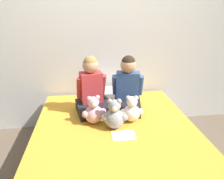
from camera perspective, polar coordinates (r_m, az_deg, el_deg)
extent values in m
plane|color=brown|center=(2.15, 1.59, -23.68)|extent=(14.00, 14.00, 0.00)
cube|color=silver|center=(2.57, -1.91, 15.63)|extent=(8.00, 0.06, 2.50)
cube|color=brown|center=(2.07, 1.62, -21.53)|extent=(1.56, 1.99, 0.22)
cube|color=silver|center=(1.92, 1.69, -16.66)|extent=(1.53, 1.95, 0.23)
cube|color=gold|center=(1.84, 1.74, -13.52)|extent=(1.54, 1.97, 0.03)
cube|color=black|center=(2.19, -5.42, -5.18)|extent=(0.39, 0.40, 0.11)
cube|color=#B23338|center=(2.15, -5.94, 0.66)|extent=(0.25, 0.20, 0.33)
sphere|color=tan|center=(2.07, -6.20, 6.84)|extent=(0.16, 0.16, 0.16)
sphere|color=#A37A42|center=(2.07, -6.23, 7.61)|extent=(0.14, 0.14, 0.14)
cylinder|color=#B23338|center=(2.12, -9.34, 0.47)|extent=(0.08, 0.15, 0.27)
cylinder|color=#B23338|center=(2.17, -2.62, 1.25)|extent=(0.08, 0.15, 0.27)
cube|color=black|center=(2.23, 4.33, -4.59)|extent=(0.35, 0.42, 0.12)
cube|color=#33518E|center=(2.20, 4.48, 1.06)|extent=(0.27, 0.17, 0.31)
sphere|color=tan|center=(2.13, 4.67, 6.94)|extent=(0.17, 0.17, 0.17)
sphere|color=#2D2319|center=(2.12, 4.69, 7.71)|extent=(0.15, 0.15, 0.15)
cylinder|color=#33518E|center=(2.20, 0.80, 1.33)|extent=(0.08, 0.15, 0.25)
cylinder|color=#33518E|center=(2.20, 8.18, 1.15)|extent=(0.08, 0.15, 0.25)
sphere|color=#DBA3B2|center=(1.99, -5.21, -7.03)|extent=(0.18, 0.18, 0.18)
sphere|color=#DBA3B2|center=(1.93, -5.34, -3.63)|extent=(0.11, 0.11, 0.11)
sphere|color=white|center=(1.89, -5.03, -4.39)|extent=(0.05, 0.05, 0.05)
sphere|color=#DBA3B2|center=(1.91, -6.59, -2.58)|extent=(0.05, 0.05, 0.05)
sphere|color=#DBA3B2|center=(1.92, -4.20, -2.30)|extent=(0.05, 0.05, 0.05)
sphere|color=#DBA3B2|center=(1.95, -7.62, -7.03)|extent=(0.07, 0.07, 0.07)
sphere|color=#DBA3B2|center=(1.98, -2.65, -6.37)|extent=(0.07, 0.07, 0.07)
sphere|color=silver|center=(2.03, 5.62, -6.68)|extent=(0.17, 0.17, 0.17)
sphere|color=silver|center=(1.97, 5.75, -3.50)|extent=(0.11, 0.11, 0.11)
sphere|color=white|center=(1.93, 5.89, -4.23)|extent=(0.05, 0.05, 0.05)
sphere|color=silver|center=(1.95, 4.67, -2.40)|extent=(0.05, 0.05, 0.05)
sphere|color=silver|center=(1.96, 6.93, -2.38)|extent=(0.05, 0.05, 0.05)
sphere|color=silver|center=(1.99, 3.33, -6.41)|extent=(0.07, 0.07, 0.07)
sphere|color=silver|center=(2.01, 8.04, -6.32)|extent=(0.07, 0.07, 0.07)
sphere|color=#939399|center=(1.90, 0.69, -8.30)|extent=(0.19, 0.19, 0.19)
sphere|color=#939399|center=(1.84, 0.70, -4.67)|extent=(0.12, 0.12, 0.12)
sphere|color=white|center=(1.80, 0.74, -5.54)|extent=(0.05, 0.05, 0.05)
sphere|color=#939399|center=(1.82, -0.61, -3.40)|extent=(0.05, 0.05, 0.05)
sphere|color=#939399|center=(1.82, 2.03, -3.38)|extent=(0.05, 0.05, 0.05)
sphere|color=#939399|center=(1.88, -2.05, -7.98)|extent=(0.07, 0.07, 0.07)
sphere|color=#939399|center=(1.88, 3.45, -7.93)|extent=(0.07, 0.07, 0.07)
cube|color=white|center=(2.53, -1.19, -1.28)|extent=(0.50, 0.26, 0.11)
cube|color=white|center=(1.84, 3.31, -12.95)|extent=(0.21, 0.15, 0.00)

